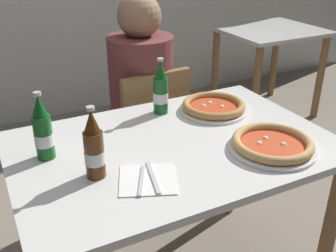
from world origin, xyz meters
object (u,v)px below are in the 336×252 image
at_px(dining_table_main, 174,169).
at_px(diner_seated, 142,112).
at_px(napkin_with_cutlery, 148,179).
at_px(pizza_margherita_near, 214,107).
at_px(beer_bottle_center, 94,148).
at_px(beer_bottle_left, 43,131).
at_px(beer_bottle_right, 161,90).
at_px(dining_table_background, 269,48).
at_px(pizza_marinara_far, 272,144).
at_px(chair_behind_table, 147,132).

relative_size(dining_table_main, diner_seated, 0.99).
height_order(diner_seated, napkin_with_cutlery, diner_seated).
bearing_deg(pizza_margherita_near, beer_bottle_center, -156.82).
bearing_deg(beer_bottle_left, beer_bottle_right, 17.27).
height_order(dining_table_main, dining_table_background, same).
bearing_deg(dining_table_background, beer_bottle_right, -144.65).
bearing_deg(pizza_margherita_near, pizza_marinara_far, -89.50).
distance_m(dining_table_background, beer_bottle_right, 1.92).
height_order(chair_behind_table, napkin_with_cutlery, chair_behind_table).
bearing_deg(pizza_margherita_near, dining_table_main, -147.96).
distance_m(diner_seated, pizza_marinara_far, 0.90).
bearing_deg(chair_behind_table, diner_seated, -88.29).
xyz_separation_m(beer_bottle_center, napkin_with_cutlery, (0.14, -0.10, -0.10)).
bearing_deg(chair_behind_table, beer_bottle_left, 34.98).
height_order(diner_seated, beer_bottle_left, diner_seated).
height_order(dining_table_main, beer_bottle_left, beer_bottle_left).
height_order(dining_table_background, pizza_margherita_near, pizza_margherita_near).
distance_m(diner_seated, napkin_with_cutlery, 0.92).
height_order(diner_seated, pizza_marinara_far, diner_seated).
distance_m(beer_bottle_left, beer_bottle_center, 0.23).
distance_m(diner_seated, dining_table_background, 1.65).
bearing_deg(dining_table_background, diner_seated, -154.08).
relative_size(beer_bottle_center, napkin_with_cutlery, 1.05).
bearing_deg(napkin_with_cutlery, chair_behind_table, 66.22).
xyz_separation_m(pizza_margherita_near, pizza_marinara_far, (0.00, -0.39, -0.00)).
distance_m(pizza_margherita_near, napkin_with_cutlery, 0.61).
height_order(dining_table_main, beer_bottle_right, beer_bottle_right).
relative_size(pizza_margherita_near, beer_bottle_left, 1.22).
relative_size(chair_behind_table, diner_seated, 0.70).
xyz_separation_m(dining_table_main, beer_bottle_right, (0.08, 0.28, 0.22)).
bearing_deg(diner_seated, chair_behind_table, -83.99).
relative_size(dining_table_main, beer_bottle_center, 4.86).
height_order(pizza_marinara_far, beer_bottle_left, beer_bottle_left).
xyz_separation_m(diner_seated, pizza_margherita_near, (0.14, -0.47, 0.19)).
relative_size(dining_table_main, dining_table_background, 1.50).
xyz_separation_m(beer_bottle_left, beer_bottle_center, (0.12, -0.20, 0.00)).
xyz_separation_m(dining_table_main, napkin_with_cutlery, (-0.19, -0.18, 0.12)).
bearing_deg(diner_seated, pizza_marinara_far, -80.30).
relative_size(chair_behind_table, beer_bottle_right, 3.44).
xyz_separation_m(diner_seated, dining_table_background, (1.48, 0.72, 0.01)).
relative_size(diner_seated, napkin_with_cutlery, 5.16).
height_order(beer_bottle_center, beer_bottle_right, same).
bearing_deg(beer_bottle_center, dining_table_background, 36.68).
xyz_separation_m(beer_bottle_center, beer_bottle_right, (0.41, 0.36, 0.00)).
bearing_deg(pizza_margherita_near, beer_bottle_right, 156.88).
bearing_deg(dining_table_main, beer_bottle_left, 165.99).
xyz_separation_m(chair_behind_table, napkin_with_cutlery, (-0.35, -0.79, 0.27)).
relative_size(dining_table_background, beer_bottle_right, 3.24).
relative_size(diner_seated, pizza_marinara_far, 3.74).
relative_size(dining_table_main, pizza_margherita_near, 3.98).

